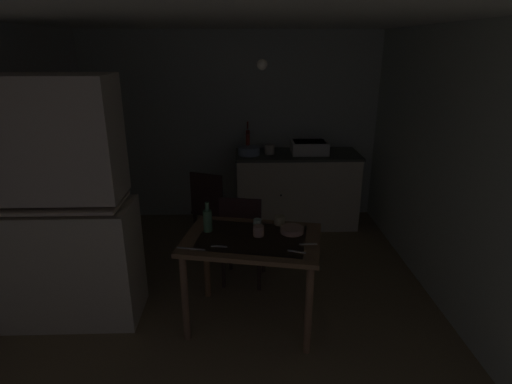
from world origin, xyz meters
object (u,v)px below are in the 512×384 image
(mixing_bowl_counter, at_px, (249,151))
(chair_far_side, at_px, (243,238))
(sink_basin, at_px, (309,147))
(mug_tall, at_px, (258,231))
(hutch_cabinet, at_px, (63,214))
(chair_by_counter, at_px, (212,207))
(dining_table, at_px, (252,250))
(glass_bottle, at_px, (208,220))
(serving_bowl_wide, at_px, (292,230))
(hand_pump, at_px, (248,139))

(mixing_bowl_counter, xyz_separation_m, chair_far_side, (-0.09, -1.38, -0.49))
(sink_basin, distance_m, mug_tall, 2.11)
(hutch_cabinet, height_order, mixing_bowl_counter, hutch_cabinet)
(sink_basin, distance_m, chair_by_counter, 1.43)
(dining_table, distance_m, mug_tall, 0.17)
(glass_bottle, bearing_deg, serving_bowl_wide, -4.06)
(sink_basin, height_order, mug_tall, sink_basin)
(sink_basin, xyz_separation_m, hand_pump, (-0.76, 0.05, 0.09))
(dining_table, xyz_separation_m, chair_far_side, (-0.07, 0.59, -0.18))
(mug_tall, bearing_deg, hand_pump, 91.54)
(hutch_cabinet, relative_size, dining_table, 1.70)
(dining_table, xyz_separation_m, chair_by_counter, (-0.42, 1.40, -0.18))
(glass_bottle, bearing_deg, hutch_cabinet, 179.97)
(mixing_bowl_counter, relative_size, glass_bottle, 1.06)
(hand_pump, bearing_deg, serving_bowl_wide, -80.68)
(hand_pump, xyz_separation_m, chair_by_counter, (-0.41, -0.66, -0.62))
(sink_basin, height_order, dining_table, sink_basin)
(chair_far_side, bearing_deg, dining_table, -82.78)
(glass_bottle, bearing_deg, dining_table, -20.54)
(mixing_bowl_counter, height_order, chair_far_side, mixing_bowl_counter)
(serving_bowl_wide, xyz_separation_m, mug_tall, (-0.27, -0.05, 0.02))
(chair_far_side, relative_size, mug_tall, 10.60)
(hutch_cabinet, height_order, sink_basin, hutch_cabinet)
(hutch_cabinet, distance_m, hand_pump, 2.44)
(sink_basin, bearing_deg, chair_far_side, -120.10)
(mixing_bowl_counter, height_order, chair_by_counter, mixing_bowl_counter)
(chair_far_side, relative_size, chair_by_counter, 1.02)
(hutch_cabinet, distance_m, dining_table, 1.52)
(hand_pump, bearing_deg, chair_far_side, -92.80)
(serving_bowl_wide, relative_size, mug_tall, 2.15)
(chair_by_counter, bearing_deg, serving_bowl_wide, -60.75)
(mixing_bowl_counter, relative_size, dining_table, 0.22)
(hutch_cabinet, distance_m, chair_far_side, 1.55)
(sink_basin, distance_m, dining_table, 2.18)
(hand_pump, bearing_deg, hutch_cabinet, -127.55)
(chair_by_counter, bearing_deg, sink_basin, 27.81)
(mug_tall, bearing_deg, glass_bottle, 166.64)
(hutch_cabinet, relative_size, glass_bottle, 8.11)
(chair_by_counter, bearing_deg, chair_far_side, -67.18)
(sink_basin, relative_size, glass_bottle, 1.78)
(chair_far_side, distance_m, mug_tall, 0.66)
(hutch_cabinet, xyz_separation_m, serving_bowl_wide, (1.81, -0.05, -0.14))
(dining_table, distance_m, chair_far_side, 0.62)
(chair_by_counter, height_order, glass_bottle, glass_bottle)
(hutch_cabinet, relative_size, chair_by_counter, 2.23)
(mixing_bowl_counter, bearing_deg, glass_bottle, -101.21)
(hand_pump, bearing_deg, mixing_bowl_counter, -81.84)
(sink_basin, height_order, chair_by_counter, sink_basin)
(dining_table, height_order, glass_bottle, glass_bottle)
(chair_by_counter, height_order, serving_bowl_wide, chair_by_counter)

